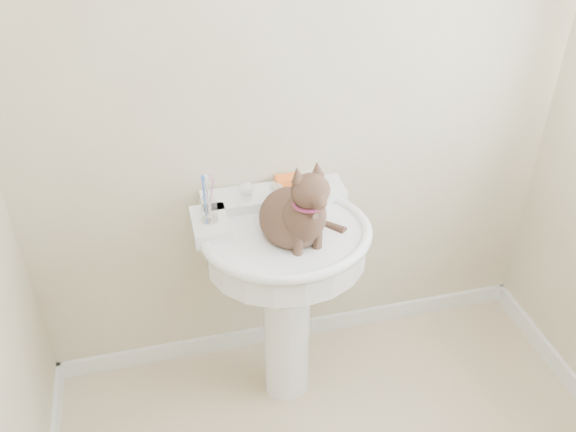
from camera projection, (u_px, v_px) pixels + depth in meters
wall_back at (298, 94)px, 2.25m from camera, size 2.20×0.00×2.50m
baseboard_back at (296, 329)px, 2.93m from camera, size 2.20×0.02×0.09m
pedestal_sink at (285, 263)px, 2.31m from camera, size 0.65×0.64×0.89m
faucet at (276, 188)px, 2.30m from camera, size 0.28×0.12×0.14m
soap_bar at (287, 180)px, 2.41m from camera, size 0.09×0.06×0.03m
toothbrush_cup at (209, 209)px, 2.18m from camera, size 0.07×0.07×0.19m
cat at (296, 215)px, 2.13m from camera, size 0.25×0.32×0.47m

